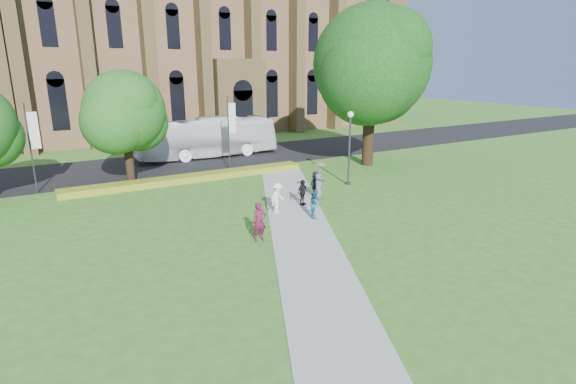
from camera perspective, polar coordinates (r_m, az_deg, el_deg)
ground at (r=23.50m, az=2.76°, el=-4.92°), size 160.00×160.00×0.00m
road at (r=41.09m, az=-12.58°, el=3.78°), size 160.00×10.00×0.02m
footpath at (r=24.29m, az=1.48°, el=-4.16°), size 15.58×28.54×0.04m
flower_hedge at (r=34.13m, az=-12.25°, el=1.75°), size 18.00×1.40×0.45m
cathedral at (r=62.34m, az=-10.03°, el=19.90°), size 52.60×18.25×28.00m
streetlamp at (r=32.04m, az=7.84°, el=6.66°), size 0.44×0.44×5.24m
large_tree at (r=38.61m, az=10.59°, el=15.65°), size 9.60×9.60×13.20m
street_tree_1 at (r=33.59m, az=-20.04°, el=9.61°), size 5.60×5.60×8.05m
banner_pole_0 at (r=36.79m, az=-7.40°, el=8.00°), size 0.70×0.10×6.00m
banner_pole_1 at (r=33.96m, az=-29.77°, el=5.40°), size 0.70×0.10×6.00m
tour_coach at (r=42.54m, az=-10.28°, el=6.82°), size 13.11×3.19×3.64m
pedestrian_0 at (r=21.86m, az=-3.65°, el=-3.78°), size 0.72×0.50×1.91m
pedestrian_1 at (r=25.16m, az=3.47°, el=-1.57°), size 0.88×0.94×1.53m
pedestrian_2 at (r=25.82m, az=-1.35°, el=-0.77°), size 1.34×1.14×1.80m
pedestrian_3 at (r=27.37m, az=1.85°, el=-0.05°), size 1.00×0.70×1.58m
pedestrian_4 at (r=28.75m, az=3.89°, el=0.77°), size 0.96×0.90×1.65m
pedestrian_5 at (r=29.38m, az=3.51°, el=1.07°), size 1.56×1.09×1.62m
parasol at (r=28.65m, az=4.12°, el=3.05°), size 0.80×0.80×0.62m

